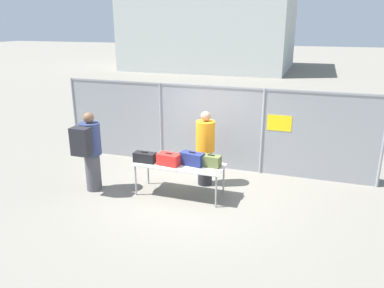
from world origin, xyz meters
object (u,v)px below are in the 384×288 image
Objects in this scene: suitcase_navy at (192,159)px; security_worker_near at (205,148)px; suitcase_black at (145,157)px; suitcase_red at (169,159)px; utility_trailer at (301,133)px; traveler_hooded at (90,149)px; suitcase_olive at (211,161)px; inspection_table at (180,166)px.

security_worker_near reaches higher than suitcase_navy.
suitcase_red is at bearing 0.84° from suitcase_black.
security_worker_near reaches higher than suitcase_black.
security_worker_near is 0.42× the size of utility_trailer.
suitcase_red reaches higher than suitcase_black.
traveler_hooded is at bearing 42.58° from security_worker_near.
traveler_hooded is at bearing -168.80° from suitcase_olive.
security_worker_near is at bearing 56.41° from suitcase_red.
inspection_table is 2.09m from traveler_hooded.
security_worker_near is at bearing 83.28° from suitcase_navy.
suitcase_black is 1.09m from suitcase_navy.
suitcase_black is 5.82m from utility_trailer.
traveler_hooded is (-1.22, -0.32, 0.17)m from suitcase_black.
suitcase_navy is 0.31× the size of security_worker_near.
suitcase_red is 1.17× the size of suitcase_olive.
security_worker_near is 4.48m from utility_trailer.
suitcase_black is at bearing -123.57° from utility_trailer.
inspection_table is at bearing -171.79° from suitcase_olive.
traveler_hooded is at bearing -168.08° from suitcase_navy.
utility_trailer is (2.04, 3.95, -0.56)m from security_worker_near.
traveler_hooded reaches higher than suitcase_black.
utility_trailer is at bearing 34.61° from traveler_hooded.
inspection_table is at bearing -170.30° from suitcase_navy.
suitcase_black is 0.27× the size of security_worker_near.
inspection_table is 0.88m from security_worker_near.
inspection_table is at bearing 8.20° from suitcase_black.
suitcase_olive is at bearing -110.31° from utility_trailer.
inspection_table is 0.73m from suitcase_olive.
suitcase_olive is 0.24× the size of traveler_hooded.
suitcase_red is at bearing -153.28° from inspection_table.
utility_trailer is at bearing 62.93° from inspection_table.
suitcase_red is 5.51m from utility_trailer.
inspection_table is 1.10× the size of security_worker_near.
suitcase_red is at bearing -118.53° from utility_trailer.
security_worker_near is (-0.33, 0.66, 0.06)m from suitcase_olive.
inspection_table is 5.30m from utility_trailer.
suitcase_black is at bearing -171.80° from suitcase_olive.
suitcase_olive is at bearing 8.21° from inspection_table.
security_worker_near reaches higher than utility_trailer.
traveler_hooded is (-2.02, -0.44, 0.33)m from inspection_table.
traveler_hooded is (-2.30, -0.49, 0.13)m from suitcase_navy.
suitcase_black is at bearing 52.93° from security_worker_near.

